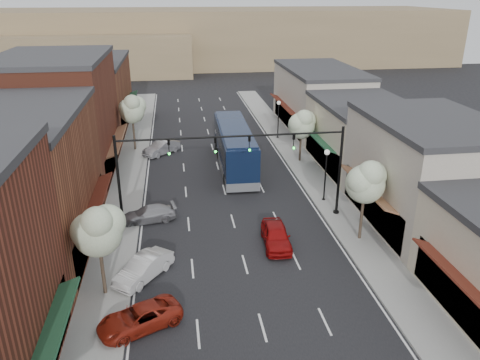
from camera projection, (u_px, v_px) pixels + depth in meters
name	position (u px, v px, depth m)	size (l,w,h in m)	color
ground	(250.00, 283.00, 27.60)	(160.00, 160.00, 0.00)	black
sidewalk_left	(129.00, 175.00, 43.44)	(2.80, 73.00, 0.15)	gray
sidewalk_right	(305.00, 166.00, 45.63)	(2.80, 73.00, 0.15)	gray
curb_left	(144.00, 174.00, 43.62)	(0.25, 73.00, 0.17)	gray
curb_right	(291.00, 167.00, 45.45)	(0.25, 73.00, 0.17)	gray
bldg_left_midnear	(13.00, 184.00, 29.49)	(10.14, 14.10, 9.40)	brown
bldg_left_midfar	(59.00, 117.00, 42.04)	(10.14, 14.10, 10.90)	brown
bldg_left_far	(89.00, 94.00, 57.18)	(10.14, 18.10, 8.40)	brown
bldg_right_midnear	(426.00, 173.00, 33.41)	(9.14, 12.10, 7.90)	#ADA394
bldg_right_midfar	(361.00, 135.00, 44.69)	(9.14, 12.10, 6.40)	beige
bldg_right_far	(319.00, 99.00, 57.34)	(9.14, 16.10, 7.40)	#ADA394
hill_far	(188.00, 37.00, 107.85)	(120.00, 30.00, 12.00)	#7A6647
hill_near	(66.00, 54.00, 94.34)	(50.00, 20.00, 8.00)	#7A6647
signal_mast_right	(309.00, 159.00, 33.92)	(8.22, 0.46, 7.00)	black
signal_mast_left	(152.00, 167.00, 32.46)	(8.22, 0.46, 7.00)	black
tree_right_near	(367.00, 180.00, 30.62)	(2.85, 2.65, 5.95)	#47382B
tree_right_far	(302.00, 123.00, 45.47)	(2.85, 2.65, 5.43)	#47382B
tree_left_near	(98.00, 229.00, 24.88)	(2.85, 2.65, 5.69)	#47382B
tree_left_far	(132.00, 108.00, 48.57)	(2.85, 2.65, 6.13)	#47382B
lamp_post_near	(326.00, 167.00, 37.11)	(0.44, 0.44, 4.44)	black
lamp_post_far	(278.00, 113.00, 53.15)	(0.44, 0.44, 4.44)	black
coach_bus	(235.00, 147.00, 44.80)	(3.14, 13.27, 4.04)	black
red_hatchback	(276.00, 236.00, 31.38)	(1.74, 4.33, 1.48)	maroon
parked_car_a	(140.00, 318.00, 23.72)	(1.98, 4.29, 1.19)	maroon
parked_car_b	(144.00, 268.00, 27.81)	(1.45, 4.17, 1.37)	silver
parked_car_c	(149.00, 214.00, 34.72)	(1.64, 4.04, 1.17)	#96959A
parked_car_e	(162.00, 148.00, 48.93)	(1.50, 4.31, 1.42)	#9F9FA4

